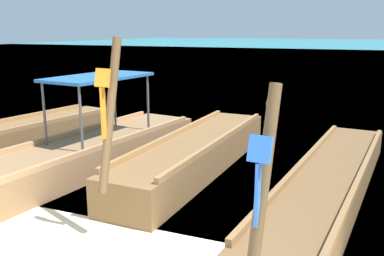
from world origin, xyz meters
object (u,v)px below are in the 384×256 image
at_px(longtail_boat_yellow_ribbon, 2,139).
at_px(mooring_buoy_near, 272,104).
at_px(longtail_boat_blue_ribbon, 329,185).
at_px(longtail_boat_pink_ribbon, 72,157).
at_px(longtail_boat_orange_ribbon, 196,154).

xyz_separation_m(longtail_boat_yellow_ribbon, mooring_buoy_near, (4.92, 7.42, -0.04)).
distance_m(longtail_boat_blue_ribbon, mooring_buoy_near, 8.02).
bearing_deg(mooring_buoy_near, longtail_boat_pink_ribbon, -105.66).
bearing_deg(longtail_boat_pink_ribbon, longtail_boat_blue_ribbon, 6.80).
height_order(longtail_boat_pink_ribbon, longtail_boat_blue_ribbon, longtail_boat_pink_ribbon).
xyz_separation_m(longtail_boat_orange_ribbon, longtail_boat_blue_ribbon, (2.64, -0.58, -0.08)).
bearing_deg(longtail_boat_blue_ribbon, longtail_boat_yellow_ribbon, 178.47).
bearing_deg(mooring_buoy_near, longtail_boat_yellow_ribbon, -123.58).
xyz_separation_m(longtail_boat_orange_ribbon, mooring_buoy_near, (0.11, 7.03, -0.10)).
relative_size(longtail_boat_orange_ribbon, longtail_boat_blue_ribbon, 0.82).
bearing_deg(longtail_boat_orange_ribbon, longtail_boat_blue_ribbon, -12.40).
xyz_separation_m(longtail_boat_blue_ribbon, mooring_buoy_near, (-2.53, 7.62, -0.02)).
distance_m(longtail_boat_yellow_ribbon, mooring_buoy_near, 8.90).
xyz_separation_m(longtail_boat_pink_ribbon, longtail_boat_blue_ribbon, (4.82, 0.57, -0.08)).
distance_m(longtail_boat_yellow_ribbon, longtail_boat_pink_ribbon, 2.74).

